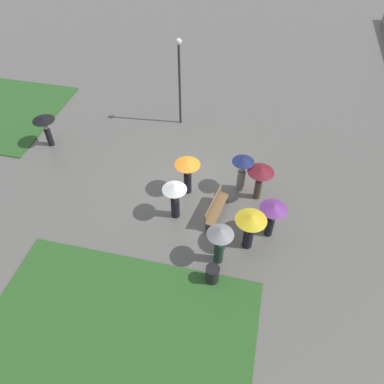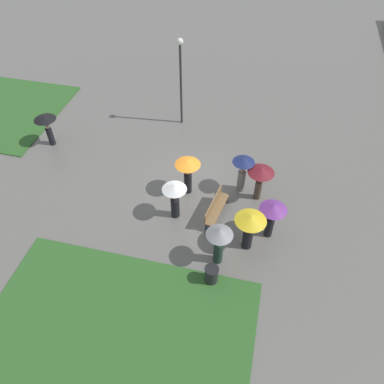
# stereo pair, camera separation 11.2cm
# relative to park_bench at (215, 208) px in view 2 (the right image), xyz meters

# --- Properties ---
(ground_plane) EXTENTS (90.00, 90.00, 0.00)m
(ground_plane) POSITION_rel_park_bench_xyz_m (1.33, 1.31, -0.48)
(ground_plane) COLOR #66635E
(lawn_patch_near) EXTENTS (6.99, 9.02, 0.06)m
(lawn_patch_near) POSITION_rel_park_bench_xyz_m (-6.38, 2.21, -0.45)
(lawn_patch_near) COLOR #2D5B26
(lawn_patch_near) RESTS_ON ground_plane
(lawn_patch_far) EXTENTS (6.79, 6.25, 0.06)m
(lawn_patch_far) POSITION_rel_park_bench_xyz_m (4.84, 13.23, -0.45)
(lawn_patch_far) COLOR #2D5B26
(lawn_patch_far) RESTS_ON ground_plane
(park_bench) EXTENTS (1.99, 0.73, 0.90)m
(park_bench) POSITION_rel_park_bench_xyz_m (0.00, 0.00, 0.00)
(park_bench) COLOR brown
(park_bench) RESTS_ON ground_plane
(lamp_post) EXTENTS (0.32, 0.32, 4.69)m
(lamp_post) POSITION_rel_park_bench_xyz_m (6.23, 3.09, 2.51)
(lamp_post) COLOR #2D2D30
(lamp_post) RESTS_ON ground_plane
(trash_bin) EXTENTS (0.52, 0.52, 0.78)m
(trash_bin) POSITION_rel_park_bench_xyz_m (-3.16, -0.47, -0.08)
(trash_bin) COLOR #232326
(trash_bin) RESTS_ON ground_plane
(crowd_person_orange) EXTENTS (1.11, 1.11, 1.83)m
(crowd_person_orange) POSITION_rel_park_bench_xyz_m (1.12, 1.47, 0.86)
(crowd_person_orange) COLOR black
(crowd_person_orange) RESTS_ON ground_plane
(crowd_person_purple) EXTENTS (1.07, 1.07, 1.76)m
(crowd_person_purple) POSITION_rel_park_bench_xyz_m (-0.52, -2.28, 0.84)
(crowd_person_purple) COLOR black
(crowd_person_purple) RESTS_ON ground_plane
(crowd_person_yellow) EXTENTS (1.20, 1.20, 1.81)m
(crowd_person_yellow) POSITION_rel_park_bench_xyz_m (-1.28, -1.51, 0.84)
(crowd_person_yellow) COLOR black
(crowd_person_yellow) RESTS_ON ground_plane
(crowd_person_maroon) EXTENTS (1.14, 1.14, 1.75)m
(crowd_person_maroon) POSITION_rel_park_bench_xyz_m (1.46, -1.61, 0.89)
(crowd_person_maroon) COLOR #47382D
(crowd_person_maroon) RESTS_ON ground_plane
(crowd_person_white) EXTENTS (1.00, 1.00, 1.78)m
(crowd_person_white) POSITION_rel_park_bench_xyz_m (-0.40, 1.64, 0.74)
(crowd_person_white) COLOR black
(crowd_person_white) RESTS_ON ground_plane
(crowd_person_navy) EXTENTS (0.96, 0.96, 1.84)m
(crowd_person_navy) POSITION_rel_park_bench_xyz_m (1.79, -0.81, 0.77)
(crowd_person_navy) COLOR slate
(crowd_person_navy) RESTS_ON ground_plane
(crowd_person_grey) EXTENTS (0.99, 0.99, 1.87)m
(crowd_person_grey) POSITION_rel_park_bench_xyz_m (-2.22, -0.53, 0.85)
(crowd_person_grey) COLOR #1E3328
(crowd_person_grey) RESTS_ON ground_plane
(lone_walker_far_path) EXTENTS (1.08, 1.08, 1.73)m
(lone_walker_far_path) POSITION_rel_park_bench_xyz_m (2.82, 9.09, 0.84)
(lone_walker_far_path) COLOR black
(lone_walker_far_path) RESTS_ON ground_plane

